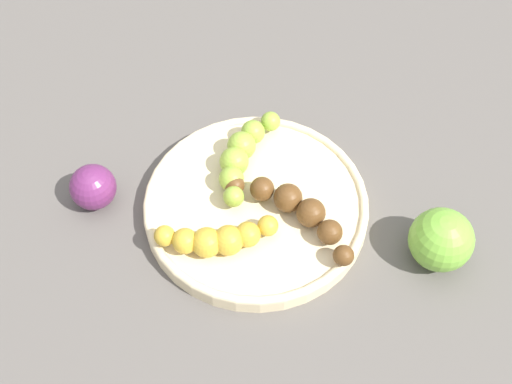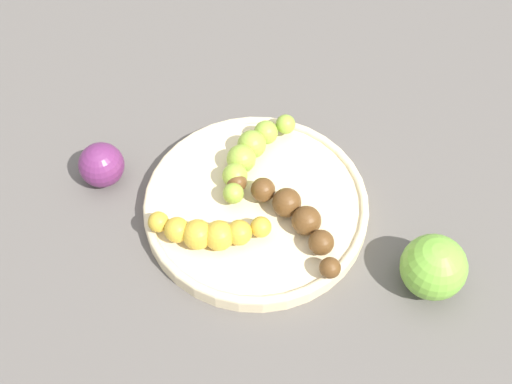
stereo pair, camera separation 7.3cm
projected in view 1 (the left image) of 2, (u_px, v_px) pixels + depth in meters
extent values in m
plane|color=#56514C|center=(256.00, 211.00, 0.76)|extent=(2.40, 2.40, 0.00)
cylinder|color=beige|center=(256.00, 207.00, 0.75)|extent=(0.25, 0.25, 0.02)
torus|color=beige|center=(256.00, 202.00, 0.74)|extent=(0.25, 0.25, 0.01)
sphere|color=#593819|center=(343.00, 256.00, 0.68)|extent=(0.02, 0.02, 0.02)
sphere|color=#593819|center=(330.00, 232.00, 0.70)|extent=(0.03, 0.03, 0.03)
sphere|color=#593819|center=(311.00, 213.00, 0.71)|extent=(0.03, 0.03, 0.03)
sphere|color=#593819|center=(288.00, 198.00, 0.73)|extent=(0.03, 0.03, 0.03)
sphere|color=#593819|center=(262.00, 189.00, 0.73)|extent=(0.03, 0.03, 0.03)
sphere|color=#593819|center=(235.00, 185.00, 0.74)|extent=(0.02, 0.02, 0.02)
sphere|color=#8CAD38|center=(268.00, 121.00, 0.79)|extent=(0.02, 0.02, 0.02)
sphere|color=#8CAD38|center=(253.00, 132.00, 0.78)|extent=(0.03, 0.03, 0.03)
sphere|color=#8CAD38|center=(241.00, 146.00, 0.77)|extent=(0.03, 0.03, 0.03)
sphere|color=#8CAD38|center=(234.00, 161.00, 0.75)|extent=(0.03, 0.03, 0.03)
sphere|color=#8CAD38|center=(231.00, 179.00, 0.74)|extent=(0.03, 0.03, 0.03)
sphere|color=#8CAD38|center=(234.00, 197.00, 0.73)|extent=(0.02, 0.02, 0.02)
sphere|color=gold|center=(165.00, 236.00, 0.70)|extent=(0.02, 0.02, 0.02)
sphere|color=gold|center=(185.00, 241.00, 0.69)|extent=(0.03, 0.03, 0.03)
sphere|color=gold|center=(207.00, 242.00, 0.69)|extent=(0.03, 0.03, 0.03)
sphere|color=gold|center=(228.00, 240.00, 0.69)|extent=(0.03, 0.03, 0.03)
sphere|color=gold|center=(249.00, 235.00, 0.70)|extent=(0.03, 0.03, 0.03)
sphere|color=gold|center=(268.00, 226.00, 0.70)|extent=(0.02, 0.02, 0.02)
sphere|color=#72B238|center=(441.00, 240.00, 0.70)|extent=(0.07, 0.07, 0.07)
sphere|color=#662659|center=(93.00, 187.00, 0.75)|extent=(0.05, 0.05, 0.05)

